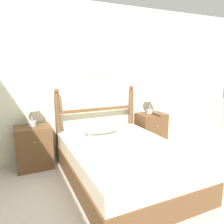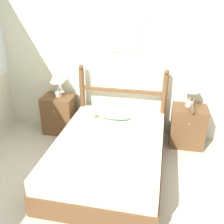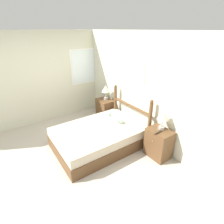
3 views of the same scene
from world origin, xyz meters
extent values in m
plane|color=#B7AD9E|center=(0.00, 0.00, 0.00)|extent=(16.00, 16.00, 0.00)
cube|color=beige|center=(0.00, 1.73, 1.27)|extent=(6.40, 0.06, 2.55)
cube|color=beige|center=(0.00, 1.69, 1.64)|extent=(0.48, 0.02, 0.49)
cube|color=silver|center=(0.00, 1.68, 1.64)|extent=(0.42, 0.01, 0.43)
cube|color=beige|center=(-2.13, 0.00, 1.27)|extent=(0.06, 6.40, 2.55)
cube|color=white|center=(-2.10, 1.43, 1.49)|extent=(0.01, 1.07, 1.07)
cube|color=white|center=(-2.09, 1.43, 1.49)|extent=(0.01, 0.99, 0.99)
cube|color=brown|center=(-0.04, 0.60, 0.14)|extent=(1.42, 2.02, 0.28)
cube|color=beige|center=(-0.04, 0.60, 0.38)|extent=(1.38, 1.98, 0.20)
cylinder|color=brown|center=(-0.71, 1.57, 0.56)|extent=(0.09, 0.09, 1.12)
sphere|color=brown|center=(-0.71, 1.57, 1.15)|extent=(0.08, 0.08, 0.08)
cylinder|color=brown|center=(0.63, 1.57, 0.56)|extent=(0.09, 0.09, 1.12)
sphere|color=brown|center=(0.63, 1.57, 1.15)|extent=(0.08, 0.08, 0.08)
cube|color=brown|center=(-0.04, 1.57, 0.81)|extent=(1.33, 0.06, 0.05)
cube|color=brown|center=(-1.10, 1.47, 0.33)|extent=(0.52, 0.39, 0.65)
sphere|color=tan|center=(-1.10, 1.27, 0.47)|extent=(0.02, 0.02, 0.02)
cube|color=brown|center=(1.02, 1.47, 0.33)|extent=(0.52, 0.39, 0.65)
sphere|color=tan|center=(1.02, 1.27, 0.47)|extent=(0.02, 0.02, 0.02)
cylinder|color=gray|center=(-1.10, 1.50, 0.69)|extent=(0.12, 0.12, 0.07)
cylinder|color=gray|center=(-1.10, 1.50, 0.81)|extent=(0.02, 0.02, 0.17)
cone|color=beige|center=(-1.10, 1.50, 1.00)|extent=(0.24, 0.24, 0.19)
cylinder|color=gray|center=(1.01, 1.52, 0.69)|extent=(0.12, 0.12, 0.07)
cylinder|color=gray|center=(1.01, 1.52, 0.81)|extent=(0.02, 0.02, 0.17)
cone|color=beige|center=(1.01, 1.52, 1.00)|extent=(0.24, 0.24, 0.19)
ellipsoid|color=#4C3823|center=(1.04, 1.35, 0.67)|extent=(0.08, 0.24, 0.04)
cylinder|color=#997F56|center=(1.04, 1.35, 0.78)|extent=(0.01, 0.01, 0.18)
ellipsoid|color=gray|center=(-0.09, 1.17, 0.54)|extent=(0.48, 0.12, 0.11)
cone|color=gray|center=(-0.36, 1.17, 0.54)|extent=(0.07, 0.09, 0.09)
camera|label=1|loc=(-1.35, -1.85, 1.54)|focal=35.00mm
camera|label=2|loc=(0.60, -2.28, 2.31)|focal=42.00mm
camera|label=3|loc=(3.00, -1.14, 2.57)|focal=28.00mm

